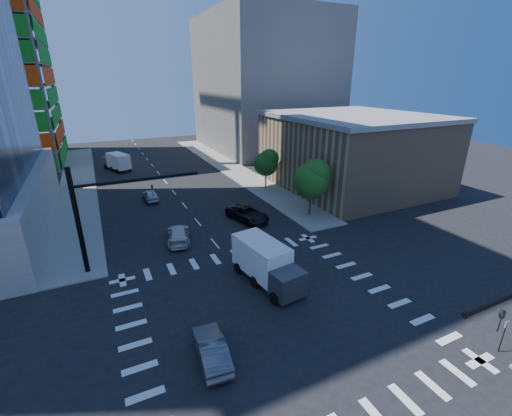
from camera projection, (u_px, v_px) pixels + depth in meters
ground at (271, 314)px, 23.90m from camera, size 160.00×160.00×0.00m
road_markings at (271, 314)px, 23.89m from camera, size 20.00×20.00×0.01m
sidewalk_ne at (230, 167)px, 62.63m from camera, size 5.00×60.00×0.15m
sidewalk_nw at (78, 184)px, 52.57m from camera, size 5.00×60.00×0.15m
commercial_building at (352, 151)px, 50.60m from camera, size 20.50×22.50×10.60m
bg_building_ne at (264, 85)px, 76.14m from camera, size 24.00×30.00×28.00m
signal_mast_nw at (97, 209)px, 27.61m from camera, size 10.20×0.40×9.00m
tree_south at (313, 178)px, 39.03m from camera, size 4.16×4.16×6.82m
tree_north at (267, 162)px, 49.51m from camera, size 3.54×3.52×5.78m
no_parking_sign at (504, 333)px, 20.12m from camera, size 0.30×0.06×2.20m
car_nb_far at (247, 214)px, 39.32m from camera, size 4.08×6.24×1.60m
car_sb_near at (178, 234)px, 34.25m from camera, size 3.17×5.47×1.49m
car_sb_mid at (151, 195)px, 45.71m from camera, size 1.80×4.27×1.44m
car_sb_cross at (211, 349)px, 19.81m from camera, size 1.96×4.57×1.46m
box_truck_near at (269, 267)px, 26.90m from camera, size 3.58×6.62×3.30m
box_truck_far at (116, 163)px, 60.55m from camera, size 4.38×6.33×3.06m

